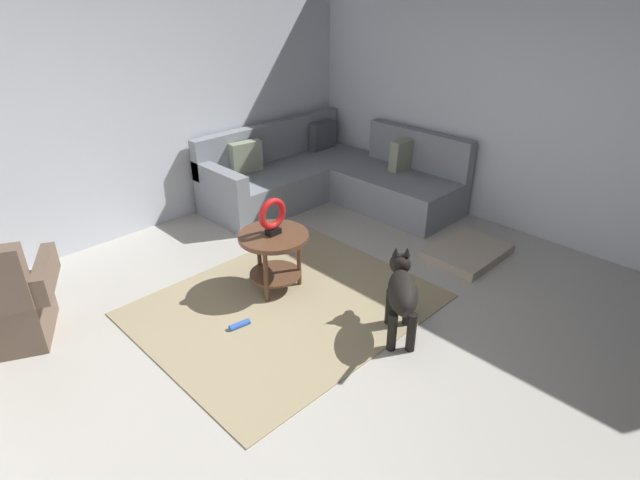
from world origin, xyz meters
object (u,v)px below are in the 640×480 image
at_px(sectional_couch, 328,178).
at_px(torus_sculpture, 272,216).
at_px(dog, 402,292).
at_px(dog_toy_rope, 240,325).
at_px(dog_bed_mat, 467,252).
at_px(side_table, 274,247).

distance_m(sectional_couch, torus_sculpture, 2.07).
height_order(dog, dog_toy_rope, dog).
relative_size(sectional_couch, dog_bed_mat, 2.81).
bearing_deg(sectional_couch, torus_sculpture, -148.84).
relative_size(torus_sculpture, dog, 0.49).
bearing_deg(dog_toy_rope, side_table, 22.40).
height_order(sectional_couch, dog_bed_mat, sectional_couch).
distance_m(sectional_couch, side_table, 2.03).
height_order(sectional_couch, torus_sculpture, sectional_couch).
relative_size(torus_sculpture, dog_bed_mat, 0.41).
bearing_deg(sectional_couch, dog_toy_rope, -150.90).
height_order(torus_sculpture, dog, torus_sculpture).
relative_size(torus_sculpture, dog_toy_rope, 1.88).
bearing_deg(side_table, dog, -76.98).
bearing_deg(dog_toy_rope, sectional_couch, 29.10).
xyz_separation_m(sectional_couch, side_table, (-1.73, -1.05, 0.12)).
bearing_deg(dog, sectional_couch, 104.86).
xyz_separation_m(sectional_couch, torus_sculpture, (-1.73, -1.05, 0.42)).
bearing_deg(side_table, dog_toy_rope, -157.60).
bearing_deg(torus_sculpture, sectional_couch, 31.16).
relative_size(side_table, dog_toy_rope, 3.46).
distance_m(dog_bed_mat, dog, 1.52).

